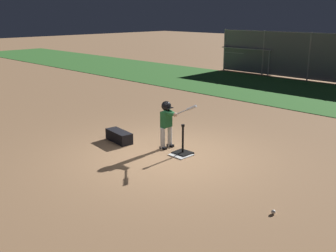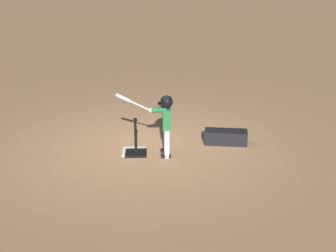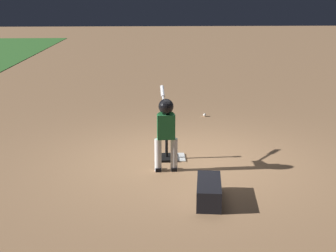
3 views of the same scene
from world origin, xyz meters
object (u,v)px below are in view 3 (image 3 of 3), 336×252
batting_tee (167,153)px  batter_child (166,125)px  equipment_bag (209,191)px  baseball (205,115)px

batting_tee → batter_child: 0.84m
equipment_bag → batting_tee: bearing=22.7°
batting_tee → equipment_bag: size_ratio=0.85×
batting_tee → baseball: size_ratio=9.66×
batter_child → equipment_bag: (-1.23, -0.51, -0.60)m
baseball → batting_tee: bearing=160.3°
batter_child → baseball: 3.77m
equipment_bag → baseball: bearing=0.8°
batter_child → equipment_bag: size_ratio=1.46×
batting_tee → baseball: (2.99, -1.07, -0.07)m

